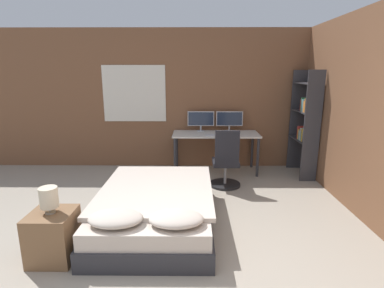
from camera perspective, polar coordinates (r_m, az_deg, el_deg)
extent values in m
cube|color=brown|center=(5.97, 0.39, 8.39)|extent=(12.00, 0.06, 2.70)
cube|color=silver|center=(6.04, -10.94, 9.39)|extent=(1.23, 0.01, 1.09)
cube|color=#A3B2CC|center=(6.05, -10.93, 9.40)|extent=(1.15, 0.01, 1.01)
cube|color=brown|center=(4.32, 31.22, 4.46)|extent=(0.06, 12.00, 2.70)
cube|color=#2D2D33|center=(3.94, -6.79, -13.37)|extent=(1.36, 2.03, 0.22)
cube|color=beige|center=(3.85, -6.88, -10.71)|extent=(1.30, 1.97, 0.18)
cube|color=beige|center=(3.92, -6.70, -8.44)|extent=(1.40, 1.70, 0.05)
ellipsoid|color=beige|center=(3.16, -14.34, -13.58)|extent=(0.55, 0.38, 0.13)
ellipsoid|color=beige|center=(3.07, -3.02, -14.03)|extent=(0.55, 0.38, 0.13)
cube|color=brown|center=(3.49, -24.90, -15.60)|extent=(0.43, 0.44, 0.51)
cylinder|color=gray|center=(3.38, -25.35, -11.65)|extent=(0.10, 0.10, 0.01)
cylinder|color=gray|center=(3.37, -25.41, -11.15)|extent=(0.02, 0.02, 0.05)
cylinder|color=beige|center=(3.32, -25.63, -9.14)|extent=(0.18, 0.18, 0.20)
cube|color=beige|center=(5.68, 4.54, 1.90)|extent=(1.62, 0.66, 0.03)
cylinder|color=#2D2D33|center=(5.50, -3.25, -2.54)|extent=(0.05, 0.05, 0.73)
cylinder|color=#2D2D33|center=(5.61, 12.43, -2.52)|extent=(0.05, 0.05, 0.73)
cylinder|color=#2D2D33|center=(6.03, -2.91, -1.08)|extent=(0.05, 0.05, 0.73)
cylinder|color=#2D2D33|center=(6.14, 11.38, -1.09)|extent=(0.05, 0.05, 0.73)
cylinder|color=#B7B7BC|center=(5.89, 1.68, 2.56)|extent=(0.16, 0.16, 0.01)
cylinder|color=#B7B7BC|center=(5.88, 1.69, 3.05)|extent=(0.03, 0.03, 0.09)
cube|color=#B7B7BC|center=(5.85, 1.70, 4.85)|extent=(0.52, 0.03, 0.28)
cube|color=#232D42|center=(5.83, 1.70, 4.83)|extent=(0.49, 0.00, 0.25)
cylinder|color=#B7B7BC|center=(5.93, 7.09, 2.54)|extent=(0.16, 0.16, 0.01)
cylinder|color=#B7B7BC|center=(5.92, 7.10, 3.02)|extent=(0.03, 0.03, 0.09)
cube|color=#B7B7BC|center=(5.89, 7.16, 4.81)|extent=(0.52, 0.03, 0.28)
cube|color=#232D42|center=(5.87, 7.17, 4.79)|extent=(0.49, 0.00, 0.25)
cube|color=#B7B7BC|center=(5.46, 4.71, 1.68)|extent=(0.40, 0.13, 0.02)
ellipsoid|color=#B7B7BC|center=(5.48, 7.71, 1.76)|extent=(0.07, 0.05, 0.04)
cylinder|color=black|center=(5.19, 6.28, -7.63)|extent=(0.52, 0.52, 0.04)
cylinder|color=gray|center=(5.12, 6.33, -5.66)|extent=(0.05, 0.05, 0.34)
cube|color=black|center=(5.06, 6.39, -3.49)|extent=(0.43, 0.43, 0.07)
cube|color=black|center=(4.79, 6.72, -0.65)|extent=(0.39, 0.05, 0.54)
cube|color=#333338|center=(5.50, 21.91, 2.90)|extent=(0.29, 0.02, 1.93)
cube|color=#333338|center=(6.22, 19.38, 4.23)|extent=(0.29, 0.02, 1.93)
cube|color=#333338|center=(5.91, 20.34, 0.85)|extent=(0.29, 0.75, 0.02)
cube|color=#333338|center=(5.82, 20.76, 5.84)|extent=(0.29, 0.75, 0.02)
cube|color=#333338|center=(5.79, 21.18, 10.76)|extent=(0.29, 0.75, 0.02)
cube|color=gold|center=(5.56, 21.66, 1.50)|extent=(0.24, 0.03, 0.27)
cube|color=#2D4784|center=(5.60, 21.50, 1.34)|extent=(0.24, 0.04, 0.22)
cube|color=gold|center=(5.64, 21.34, 1.49)|extent=(0.24, 0.03, 0.23)
cube|color=gold|center=(5.68, 21.19, 1.52)|extent=(0.24, 0.02, 0.22)
cube|color=teal|center=(5.71, 21.06, 1.39)|extent=(0.24, 0.03, 0.17)
cube|color=#BCB29E|center=(5.74, 20.95, 1.73)|extent=(0.24, 0.03, 0.23)
cube|color=teal|center=(5.79, 20.77, 1.58)|extent=(0.24, 0.04, 0.18)
cube|color=gold|center=(5.84, 20.61, 1.73)|extent=(0.24, 0.04, 0.19)
cube|color=#B2332D|center=(5.87, 20.49, 2.06)|extent=(0.24, 0.03, 0.24)
cube|color=#28282D|center=(5.48, 22.12, 6.69)|extent=(0.24, 0.03, 0.24)
cube|color=#28282D|center=(5.52, 21.98, 6.83)|extent=(0.24, 0.04, 0.26)
cube|color=orange|center=(5.57, 21.79, 6.80)|extent=(0.24, 0.03, 0.24)
cube|color=orange|center=(5.61, 21.60, 6.63)|extent=(0.24, 0.04, 0.19)
cube|color=teal|center=(5.66, 21.44, 6.79)|extent=(0.24, 0.03, 0.22)
cube|color=teal|center=(5.69, 21.30, 6.85)|extent=(0.24, 0.04, 0.22)
cube|color=#337042|center=(5.73, 21.16, 7.02)|extent=(0.24, 0.03, 0.24)
cube|color=#B2332D|center=(5.76, 21.05, 6.92)|extent=(0.24, 0.02, 0.21)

